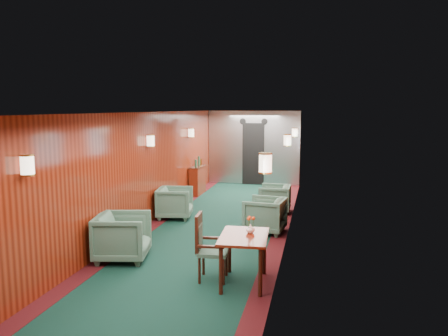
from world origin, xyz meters
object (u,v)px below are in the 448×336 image
(dining_table, at_px, (244,243))
(armchair_right_near, at_px, (265,215))
(credenza, at_px, (197,180))
(armchair_right_far, at_px, (275,199))
(side_chair, at_px, (207,244))
(armchair_left_near, at_px, (123,237))
(armchair_left_far, at_px, (175,203))

(dining_table, distance_m, armchair_right_near, 2.66)
(credenza, distance_m, armchair_right_far, 2.98)
(armchair_right_near, bearing_deg, side_chair, -3.69)
(side_chair, distance_m, armchair_right_near, 2.67)
(armchair_left_near, bearing_deg, armchair_left_far, -10.94)
(credenza, xyz_separation_m, armchair_left_far, (0.25, -2.78, -0.07))
(side_chair, xyz_separation_m, armchair_right_far, (0.56, 4.36, -0.20))
(credenza, bearing_deg, armchair_left_near, -87.12)
(armchair_left_far, bearing_deg, side_chair, -163.62)
(armchair_left_near, relative_size, armchair_right_far, 1.16)
(armchair_left_far, bearing_deg, dining_table, -156.70)
(side_chair, height_order, armchair_right_far, side_chair)
(side_chair, relative_size, armchair_right_far, 1.34)
(dining_table, height_order, armchair_right_near, dining_table)
(dining_table, xyz_separation_m, armchair_left_near, (-2.12, 0.57, -0.21))
(armchair_left_near, xyz_separation_m, armchair_left_far, (-0.03, 2.79, -0.03))
(armchair_right_far, bearing_deg, dining_table, 0.31)
(side_chair, relative_size, armchair_left_near, 1.16)
(armchair_left_far, distance_m, armchair_right_near, 2.24)
(armchair_right_far, bearing_deg, side_chair, -6.93)
(side_chair, relative_size, credenza, 0.89)
(dining_table, height_order, armchair_left_near, armchair_left_near)
(armchair_right_near, xyz_separation_m, armchair_right_far, (0.03, 1.74, -0.02))
(dining_table, distance_m, armchair_right_far, 4.40)
(dining_table, height_order, armchair_left_far, dining_table)
(armchair_left_near, bearing_deg, dining_table, -116.75)
(side_chair, xyz_separation_m, credenza, (-1.84, 6.11, -0.11))
(side_chair, height_order, armchair_left_near, side_chair)
(side_chair, xyz_separation_m, armchair_left_near, (-1.56, 0.53, -0.14))
(credenza, height_order, armchair_left_far, credenza)
(side_chair, bearing_deg, armchair_right_near, 73.35)
(armchair_right_near, height_order, armchair_right_far, armchair_right_near)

